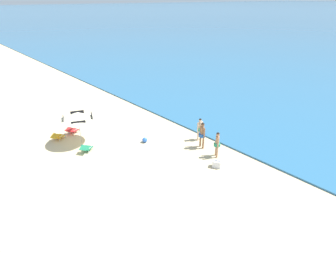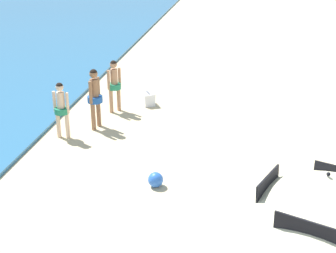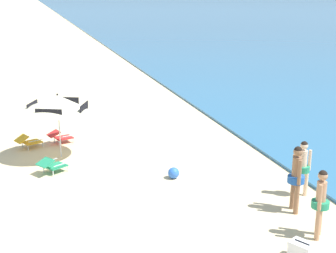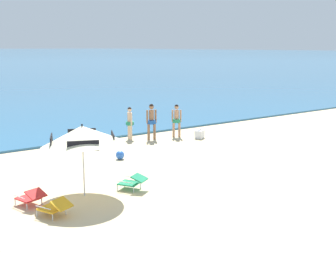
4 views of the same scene
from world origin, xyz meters
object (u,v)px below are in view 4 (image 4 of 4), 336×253
object	(u,v)px
person_standing_beside	(151,119)
cooler_box	(200,134)
lounge_chair_under_umbrella	(133,181)
lounge_chair_facing_sea	(55,207)
person_wading_in	(130,121)
beach_ball	(120,155)
person_standing_near_shore	(177,118)
lounge_chair_beside_umbrella	(31,197)
beach_umbrella_striped_main	(82,135)

from	to	relation	value
person_standing_beside	cooler_box	bearing A→B (deg)	-26.55
lounge_chair_under_umbrella	lounge_chair_facing_sea	xyz separation A→B (m)	(-2.79, -0.70, -0.00)
lounge_chair_under_umbrella	person_wading_in	bearing A→B (deg)	60.81
lounge_chair_under_umbrella	person_wading_in	xyz separation A→B (m)	(3.66, 6.55, 0.64)
lounge_chair_under_umbrella	beach_ball	size ratio (longest dim) A/B	2.91
person_wading_in	beach_ball	world-z (taller)	person_wading_in
lounge_chair_facing_sea	lounge_chair_under_umbrella	bearing A→B (deg)	14.09
person_wading_in	person_standing_near_shore	bearing A→B (deg)	-21.58
person_wading_in	beach_ball	bearing A→B (deg)	-125.96
lounge_chair_beside_umbrella	person_wading_in	world-z (taller)	person_wading_in
person_wading_in	cooler_box	size ratio (longest dim) A/B	2.63
lounge_chair_under_umbrella	beach_umbrella_striped_main	bearing A→B (deg)	166.29
person_standing_near_shore	lounge_chair_under_umbrella	bearing A→B (deg)	-135.75
beach_umbrella_striped_main	person_standing_beside	xyz separation A→B (m)	(5.95, 5.51, -0.87)
lounge_chair_beside_umbrella	beach_ball	size ratio (longest dim) A/B	2.85
person_standing_beside	person_wading_in	world-z (taller)	person_standing_beside
lounge_chair_beside_umbrella	beach_ball	distance (m)	5.48
lounge_chair_facing_sea	person_standing_beside	xyz separation A→B (m)	(7.26, 6.57, 0.74)
person_standing_near_shore	cooler_box	size ratio (longest dim) A/B	2.73
beach_umbrella_striped_main	person_standing_beside	distance (m)	8.16
person_wading_in	beach_ball	xyz separation A→B (m)	(-2.20, -3.03, -0.74)
lounge_chair_beside_umbrella	person_wading_in	distance (m)	9.11
cooler_box	beach_ball	xyz separation A→B (m)	(-5.14, -1.28, -0.03)
lounge_chair_under_umbrella	cooler_box	xyz separation A→B (m)	(6.60, 4.80, -0.07)
person_standing_near_shore	lounge_chair_facing_sea	bearing A→B (deg)	-143.49
beach_umbrella_striped_main	person_standing_near_shore	distance (m)	9.10
beach_umbrella_striped_main	cooler_box	bearing A→B (deg)	28.79
lounge_chair_beside_umbrella	person_standing_beside	xyz separation A→B (m)	(7.55, 5.42, 0.74)
lounge_chair_under_umbrella	lounge_chair_facing_sea	bearing A→B (deg)	-165.91
person_standing_beside	cooler_box	size ratio (longest dim) A/B	2.91
lounge_chair_facing_sea	beach_ball	distance (m)	5.99
lounge_chair_under_umbrella	lounge_chair_beside_umbrella	bearing A→B (deg)	171.81
person_standing_near_shore	person_wading_in	bearing A→B (deg)	158.42
person_standing_near_shore	cooler_box	bearing A→B (deg)	-49.24
beach_umbrella_striped_main	lounge_chair_under_umbrella	xyz separation A→B (m)	(1.48, -0.36, -1.60)
lounge_chair_under_umbrella	lounge_chair_beside_umbrella	distance (m)	3.11
lounge_chair_beside_umbrella	person_standing_near_shore	bearing A→B (deg)	30.48
person_wading_in	lounge_chair_beside_umbrella	bearing A→B (deg)	-137.79
person_standing_near_shore	person_wading_in	xyz separation A→B (m)	(-2.18, 0.86, -0.03)
lounge_chair_under_umbrella	lounge_chair_beside_umbrella	world-z (taller)	lounge_chair_beside_umbrella
cooler_box	beach_ball	size ratio (longest dim) A/B	1.73
beach_umbrella_striped_main	cooler_box	world-z (taller)	beach_umbrella_striped_main
person_standing_beside	person_wading_in	size ratio (longest dim) A/B	1.11
lounge_chair_beside_umbrella	person_standing_beside	world-z (taller)	person_standing_beside
lounge_chair_beside_umbrella	person_standing_beside	size ratio (longest dim) A/B	0.56
lounge_chair_facing_sea	cooler_box	bearing A→B (deg)	30.37
beach_ball	lounge_chair_beside_umbrella	bearing A→B (deg)	-145.83
beach_umbrella_striped_main	beach_ball	bearing A→B (deg)	47.06
lounge_chair_facing_sea	person_wading_in	size ratio (longest dim) A/B	0.65
person_wading_in	beach_umbrella_striped_main	bearing A→B (deg)	-129.70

